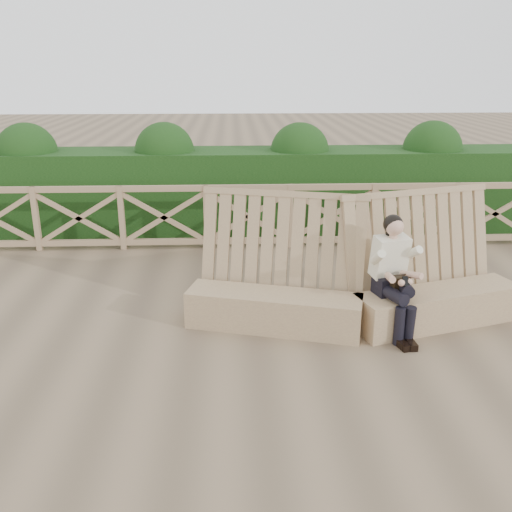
{
  "coord_description": "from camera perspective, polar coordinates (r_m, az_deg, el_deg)",
  "views": [
    {
      "loc": [
        -0.27,
        -5.91,
        3.07
      ],
      "look_at": [
        0.0,
        0.4,
        0.9
      ],
      "focal_mm": 40.0,
      "sensor_mm": 36.0,
      "label": 1
    }
  ],
  "objects": [
    {
      "name": "hedge",
      "position": [
        10.86,
        -0.99,
        6.63
      ],
      "size": [
        12.0,
        1.2,
        1.5
      ],
      "primitive_type": "cube",
      "color": "black",
      "rests_on": "ground"
    },
    {
      "name": "woman",
      "position": [
        6.8,
        13.63,
        -1.5
      ],
      "size": [
        0.49,
        0.89,
        1.41
      ],
      "rotation": [
        0.0,
        0.0,
        0.27
      ],
      "color": "black",
      "rests_on": "ground"
    },
    {
      "name": "guardrail",
      "position": [
        9.74,
        -0.79,
        3.99
      ],
      "size": [
        10.1,
        0.09,
        1.1
      ],
      "color": "#9D805B",
      "rests_on": "ground"
    },
    {
      "name": "ground",
      "position": [
        6.66,
        0.14,
        -8.46
      ],
      "size": [
        60.0,
        60.0,
        0.0
      ],
      "primitive_type": "plane",
      "color": "brown",
      "rests_on": "ground"
    },
    {
      "name": "bench",
      "position": [
        7.05,
        9.92,
        -3.64
      ],
      "size": [
        4.14,
        1.32,
        1.58
      ],
      "rotation": [
        0.0,
        0.0,
        0.02
      ],
      "color": "#89684E",
      "rests_on": "ground"
    }
  ]
}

